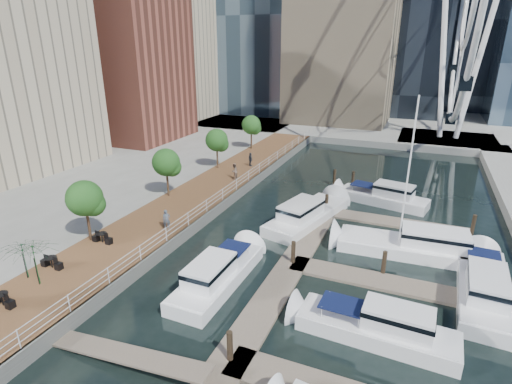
% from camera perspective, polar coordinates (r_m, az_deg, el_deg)
% --- Properties ---
extents(ground, '(520.00, 520.00, 0.00)m').
position_cam_1_polar(ground, '(23.69, -8.30, -17.90)').
color(ground, black).
rests_on(ground, ground).
extents(boardwalk, '(6.00, 60.00, 1.00)m').
position_cam_1_polar(boardwalk, '(38.81, -8.55, -1.19)').
color(boardwalk, brown).
rests_on(boardwalk, ground).
extents(seawall, '(0.25, 60.00, 1.00)m').
position_cam_1_polar(seawall, '(37.42, -4.60, -1.85)').
color(seawall, '#595954').
rests_on(seawall, ground).
extents(land_inland, '(48.00, 90.00, 1.00)m').
position_cam_1_polar(land_inland, '(57.15, -32.51, 2.82)').
color(land_inland, gray).
rests_on(land_inland, ground).
extents(land_far, '(200.00, 114.00, 1.00)m').
position_cam_1_polar(land_far, '(118.98, 18.11, 12.55)').
color(land_far, gray).
rests_on(land_far, ground).
extents(pier, '(14.00, 12.00, 1.00)m').
position_cam_1_polar(pier, '(69.27, 25.59, 6.60)').
color(pier, gray).
rests_on(pier, ground).
extents(railing, '(0.10, 60.00, 1.05)m').
position_cam_1_polar(railing, '(37.09, -4.79, -0.36)').
color(railing, white).
rests_on(railing, boardwalk).
extents(floating_docks, '(16.00, 34.00, 2.60)m').
position_cam_1_polar(floating_docks, '(29.37, 15.90, -9.19)').
color(floating_docks, '#6D6051').
rests_on(floating_docks, ground).
extents(midrise_condos, '(19.00, 67.00, 28.00)m').
position_cam_1_polar(midrise_condos, '(60.97, -24.25, 17.55)').
color(midrise_condos, '#BCAD8E').
rests_on(midrise_condos, ground).
extents(street_trees, '(2.60, 42.60, 4.60)m').
position_cam_1_polar(street_trees, '(38.09, -12.73, 4.14)').
color(street_trees, '#3F2B1C').
rests_on(street_trees, ground).
extents(cafe_tables, '(2.50, 13.70, 0.74)m').
position_cam_1_polar(cafe_tables, '(27.97, -29.72, -10.81)').
color(cafe_tables, black).
rests_on(cafe_tables, ground).
extents(yacht_foreground, '(9.07, 2.82, 2.15)m').
position_cam_1_polar(yacht_foreground, '(23.34, 16.63, -19.33)').
color(yacht_foreground, white).
rests_on(yacht_foreground, ground).
extents(pedestrian_near, '(0.69, 0.67, 1.60)m').
position_cam_1_polar(pedestrian_near, '(31.85, -12.68, -3.86)').
color(pedestrian_near, '#4D5867').
rests_on(pedestrian_near, boardwalk).
extents(pedestrian_mid, '(0.67, 0.85, 1.74)m').
position_cam_1_polar(pedestrian_mid, '(42.70, -3.12, 2.97)').
color(pedestrian_mid, '#8A6E5F').
rests_on(pedestrian_mid, boardwalk).
extents(pedestrian_far, '(0.99, 0.93, 1.64)m').
position_cam_1_polar(pedestrian_far, '(47.34, -0.80, 4.68)').
color(pedestrian_far, '#373B45').
rests_on(pedestrian_far, boardwalk).
extents(moored_yachts, '(18.90, 31.07, 11.50)m').
position_cam_1_polar(moored_yachts, '(30.81, 18.33, -9.05)').
color(moored_yachts, white).
rests_on(moored_yachts, ground).
extents(cafe_seating, '(4.52, 6.55, 2.71)m').
position_cam_1_polar(cafe_seating, '(27.34, -31.27, -9.65)').
color(cafe_seating, '#103C1B').
rests_on(cafe_seating, ground).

